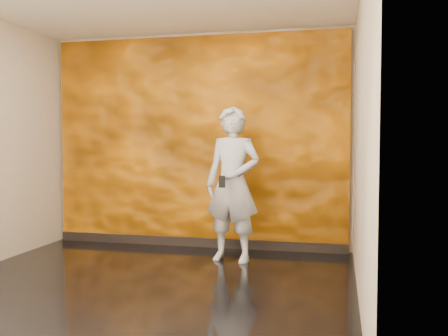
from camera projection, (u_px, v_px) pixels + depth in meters
room at (139, 140)px, 4.64m from camera, size 4.02×4.02×2.81m
feature_wall at (197, 142)px, 6.54m from camera, size 3.90×0.06×2.75m
baseboard at (197, 242)px, 6.57m from camera, size 3.90×0.04×0.12m
man at (233, 184)px, 5.75m from camera, size 0.71×0.53×1.79m
phone at (222, 182)px, 5.49m from camera, size 0.07×0.02×0.13m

